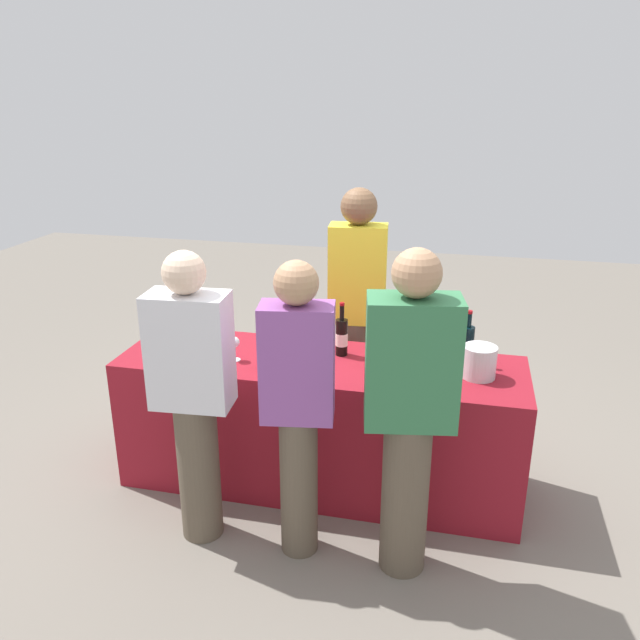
# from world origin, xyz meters

# --- Properties ---
(ground_plane) EXTENTS (12.00, 12.00, 0.00)m
(ground_plane) POSITION_xyz_m (0.00, 0.00, 0.00)
(ground_plane) COLOR slate
(tasting_table) EXTENTS (2.33, 0.68, 0.80)m
(tasting_table) POSITION_xyz_m (0.00, 0.00, 0.40)
(tasting_table) COLOR maroon
(tasting_table) RESTS_ON ground_plane
(wine_bottle_0) EXTENTS (0.07, 0.07, 0.32)m
(wine_bottle_0) POSITION_xyz_m (0.10, 0.12, 0.91)
(wine_bottle_0) COLOR black
(wine_bottle_0) RESTS_ON tasting_table
(wine_bottle_1) EXTENTS (0.08, 0.08, 0.34)m
(wine_bottle_1) POSITION_xyz_m (0.33, 0.13, 0.92)
(wine_bottle_1) COLOR black
(wine_bottle_1) RESTS_ON tasting_table
(wine_bottle_2) EXTENTS (0.08, 0.08, 0.33)m
(wine_bottle_2) POSITION_xyz_m (0.63, 0.09, 0.92)
(wine_bottle_2) COLOR black
(wine_bottle_2) RESTS_ON tasting_table
(wine_bottle_3) EXTENTS (0.07, 0.07, 0.32)m
(wine_bottle_3) POSITION_xyz_m (0.81, 0.16, 0.91)
(wine_bottle_3) COLOR black
(wine_bottle_3) RESTS_ON tasting_table
(wine_glass_0) EXTENTS (0.06, 0.06, 0.13)m
(wine_glass_0) POSITION_xyz_m (-0.67, -0.15, 0.89)
(wine_glass_0) COLOR silver
(wine_glass_0) RESTS_ON tasting_table
(wine_glass_1) EXTENTS (0.06, 0.06, 0.14)m
(wine_glass_1) POSITION_xyz_m (-0.48, -0.10, 0.90)
(wine_glass_1) COLOR silver
(wine_glass_1) RESTS_ON tasting_table
(wine_glass_2) EXTENTS (0.06, 0.06, 0.12)m
(wine_glass_2) POSITION_xyz_m (-0.29, -0.16, 0.88)
(wine_glass_2) COLOR silver
(wine_glass_2) RESTS_ON tasting_table
(wine_glass_3) EXTENTS (0.07, 0.07, 0.14)m
(wine_glass_3) POSITION_xyz_m (-0.13, -0.16, 0.90)
(wine_glass_3) COLOR silver
(wine_glass_3) RESTS_ON tasting_table
(wine_glass_4) EXTENTS (0.07, 0.07, 0.14)m
(wine_glass_4) POSITION_xyz_m (0.66, -0.13, 0.90)
(wine_glass_4) COLOR silver
(wine_glass_4) RESTS_ON tasting_table
(ice_bucket) EXTENTS (0.18, 0.18, 0.18)m
(ice_bucket) POSITION_xyz_m (0.88, -0.01, 0.88)
(ice_bucket) COLOR silver
(ice_bucket) RESTS_ON tasting_table
(server_pouring) EXTENTS (0.38, 0.23, 1.70)m
(server_pouring) POSITION_xyz_m (0.11, 0.58, 0.94)
(server_pouring) COLOR brown
(server_pouring) RESTS_ON ground_plane
(guest_0) EXTENTS (0.41, 0.25, 1.56)m
(guest_0) POSITION_xyz_m (-0.51, -0.62, 0.84)
(guest_0) COLOR brown
(guest_0) RESTS_ON ground_plane
(guest_1) EXTENTS (0.37, 0.24, 1.55)m
(guest_1) POSITION_xyz_m (0.03, -0.62, 0.85)
(guest_1) COLOR brown
(guest_1) RESTS_ON ground_plane
(guest_2) EXTENTS (0.45, 0.30, 1.64)m
(guest_2) POSITION_xyz_m (0.57, -0.62, 0.88)
(guest_2) COLOR brown
(guest_2) RESTS_ON ground_plane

